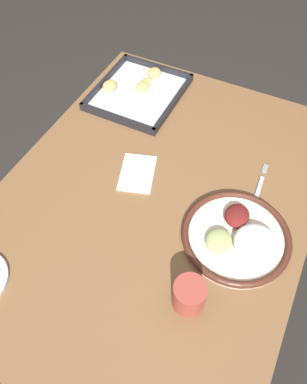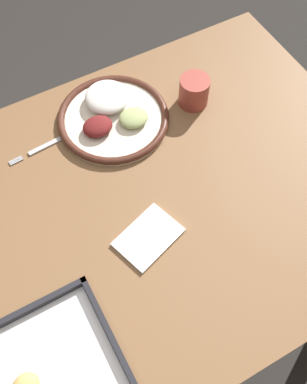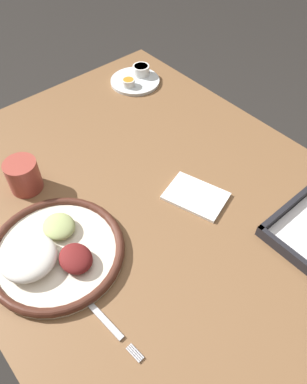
% 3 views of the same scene
% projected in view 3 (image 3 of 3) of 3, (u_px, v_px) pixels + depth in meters
% --- Properties ---
extents(ground_plane, '(8.00, 8.00, 0.00)m').
position_uv_depth(ground_plane, '(155.00, 322.00, 1.46)').
color(ground_plane, '#282623').
extents(dining_table, '(1.18, 0.88, 0.74)m').
position_uv_depth(dining_table, '(156.00, 228.00, 0.98)').
color(dining_table, brown).
rests_on(dining_table, ground_plane).
extents(dinner_plate, '(0.29, 0.29, 0.05)m').
position_uv_depth(dinner_plate, '(53.00, 252.00, 0.79)').
color(dinner_plate, beige).
rests_on(dinner_plate, dining_table).
extents(fork, '(0.21, 0.03, 0.00)m').
position_uv_depth(fork, '(100.00, 316.00, 0.72)').
color(fork, '#B2B2B7').
rests_on(fork, dining_table).
extents(saucer_plate, '(0.16, 0.16, 0.04)m').
position_uv_depth(saucer_plate, '(136.00, 78.00, 1.24)').
color(saucer_plate, silver).
rests_on(saucer_plate, dining_table).
extents(drinking_cup, '(0.08, 0.08, 0.08)m').
position_uv_depth(drinking_cup, '(23.00, 176.00, 0.90)').
color(drinking_cup, '#993D33').
rests_on(drinking_cup, dining_table).
extents(napkin, '(0.17, 0.14, 0.01)m').
position_uv_depth(napkin, '(196.00, 196.00, 0.91)').
color(napkin, white).
rests_on(napkin, dining_table).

